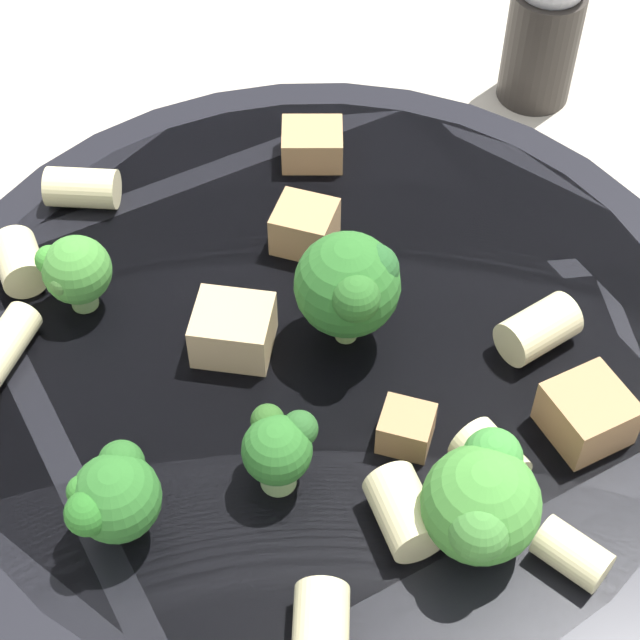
{
  "coord_description": "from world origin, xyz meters",
  "views": [
    {
      "loc": [
        0.03,
        0.24,
        0.33
      ],
      "look_at": [
        0.0,
        0.0,
        0.05
      ],
      "focal_mm": 60.0,
      "sensor_mm": 36.0,
      "label": 1
    }
  ],
  "objects": [
    {
      "name": "broccoli_floret_4",
      "position": [
        0.07,
        0.07,
        0.06
      ],
      "size": [
        0.03,
        0.03,
        0.03
      ],
      "color": "#84AD60",
      "rests_on": "pasta_bowl"
    },
    {
      "name": "chicken_chunk_1",
      "position": [
        -0.02,
        0.05,
        0.04
      ],
      "size": [
        0.02,
        0.02,
        0.01
      ],
      "primitive_type": "cube",
      "rotation": [
        0.0,
        0.0,
        2.73
      ],
      "color": "#A87A4C",
      "rests_on": "pasta_bowl"
    },
    {
      "name": "rigatoni_2",
      "position": [
        -0.05,
        0.06,
        0.05
      ],
      "size": [
        0.02,
        0.03,
        0.02
      ],
      "primitive_type": "cylinder",
      "rotation": [
        1.57,
        0.0,
        0.48
      ],
      "color": "beige",
      "rests_on": "pasta_bowl"
    },
    {
      "name": "rigatoni_0",
      "position": [
        0.11,
        -0.01,
        0.04
      ],
      "size": [
        0.02,
        0.03,
        0.01
      ],
      "primitive_type": "cylinder",
      "rotation": [
        1.57,
        0.0,
        2.7
      ],
      "color": "beige",
      "rests_on": "pasta_bowl"
    },
    {
      "name": "broccoli_floret_3",
      "position": [
        -0.01,
        -0.0,
        0.07
      ],
      "size": [
        0.04,
        0.04,
        0.05
      ],
      "color": "#93B766",
      "rests_on": "pasta_bowl"
    },
    {
      "name": "broccoli_floret_0",
      "position": [
        0.02,
        0.06,
        0.06
      ],
      "size": [
        0.02,
        0.03,
        0.03
      ],
      "color": "#9EC175",
      "rests_on": "pasta_bowl"
    },
    {
      "name": "rigatoni_7",
      "position": [
        -0.06,
        0.1,
        0.04
      ],
      "size": [
        0.02,
        0.03,
        0.01
      ],
      "primitive_type": "cylinder",
      "rotation": [
        1.57,
        0.0,
        0.74
      ],
      "color": "beige",
      "rests_on": "pasta_bowl"
    },
    {
      "name": "chicken_chunk_3",
      "position": [
        -0.0,
        -0.05,
        0.05
      ],
      "size": [
        0.03,
        0.03,
        0.02
      ],
      "primitive_type": "cube",
      "rotation": [
        0.0,
        0.0,
        2.71
      ],
      "color": "tan",
      "rests_on": "pasta_bowl"
    },
    {
      "name": "chicken_chunk_4",
      "position": [
        -0.08,
        0.05,
        0.05
      ],
      "size": [
        0.03,
        0.03,
        0.02
      ],
      "primitive_type": "cube",
      "rotation": [
        0.0,
        0.0,
        1.92
      ],
      "color": "#A87A4C",
      "rests_on": "pasta_bowl"
    },
    {
      "name": "chicken_chunk_2",
      "position": [
        0.03,
        -0.0,
        0.05
      ],
      "size": [
        0.03,
        0.03,
        0.02
      ],
      "primitive_type": "cube",
      "rotation": [
        0.0,
        0.0,
        2.87
      ],
      "color": "tan",
      "rests_on": "pasta_bowl"
    },
    {
      "name": "ground_plane",
      "position": [
        0.0,
        0.0,
        0.0
      ],
      "size": [
        2.0,
        2.0,
        0.0
      ],
      "primitive_type": "plane",
      "color": "#BCB29E"
    },
    {
      "name": "rigatoni_6",
      "position": [
        0.01,
        0.11,
        0.05
      ],
      "size": [
        0.02,
        0.03,
        0.02
      ],
      "primitive_type": "cylinder",
      "rotation": [
        1.57,
        0.0,
        2.98
      ],
      "color": "beige",
      "rests_on": "pasta_bowl"
    },
    {
      "name": "pepper_shaker",
      "position": [
        -0.13,
        -0.17,
        0.04
      ],
      "size": [
        0.04,
        0.04,
        0.08
      ],
      "color": "#332D28",
      "rests_on": "ground_plane"
    },
    {
      "name": "rigatoni_4",
      "position": [
        0.08,
        -0.08,
        0.05
      ],
      "size": [
        0.03,
        0.02,
        0.02
      ],
      "primitive_type": "cylinder",
      "rotation": [
        1.57,
        0.0,
        1.38
      ],
      "color": "beige",
      "rests_on": "pasta_bowl"
    },
    {
      "name": "broccoli_floret_1",
      "position": [
        -0.04,
        0.08,
        0.06
      ],
      "size": [
        0.04,
        0.04,
        0.04
      ],
      "color": "#93B766",
      "rests_on": "pasta_bowl"
    },
    {
      "name": "rigatoni_1",
      "position": [
        -0.07,
        0.01,
        0.05
      ],
      "size": [
        0.03,
        0.03,
        0.02
      ],
      "primitive_type": "cylinder",
      "rotation": [
        1.57,
        0.0,
        2.05
      ],
      "color": "beige",
      "rests_on": "pasta_bowl"
    },
    {
      "name": "rigatoni_5",
      "position": [
        0.11,
        -0.04,
        0.05
      ],
      "size": [
        0.02,
        0.03,
        0.02
      ],
      "primitive_type": "cylinder",
      "rotation": [
        1.57,
        0.0,
        0.28
      ],
      "color": "beige",
      "rests_on": "pasta_bowl"
    },
    {
      "name": "rigatoni_3",
      "position": [
        -0.02,
        0.08,
        0.05
      ],
      "size": [
        0.02,
        0.03,
        0.02
      ],
      "primitive_type": "cylinder",
      "rotation": [
        1.57,
        0.0,
        0.23
      ],
      "color": "beige",
      "rests_on": "pasta_bowl"
    },
    {
      "name": "pasta_bowl",
      "position": [
        0.0,
        0.0,
        0.02
      ],
      "size": [
        0.29,
        0.29,
        0.04
      ],
      "color": "black",
      "rests_on": "ground_plane"
    },
    {
      "name": "chicken_chunk_0",
      "position": [
        -0.01,
        -0.1,
        0.04
      ],
      "size": [
        0.03,
        0.02,
        0.01
      ],
      "primitive_type": "cube",
      "rotation": [
        0.0,
        0.0,
        3.02
      ],
      "color": "tan",
      "rests_on": "pasta_bowl"
    },
    {
      "name": "broccoli_floret_2",
      "position": [
        0.08,
        -0.03,
        0.06
      ],
      "size": [
        0.03,
        0.02,
        0.03
      ],
      "color": "#84AD60",
      "rests_on": "pasta_bowl"
    }
  ]
}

